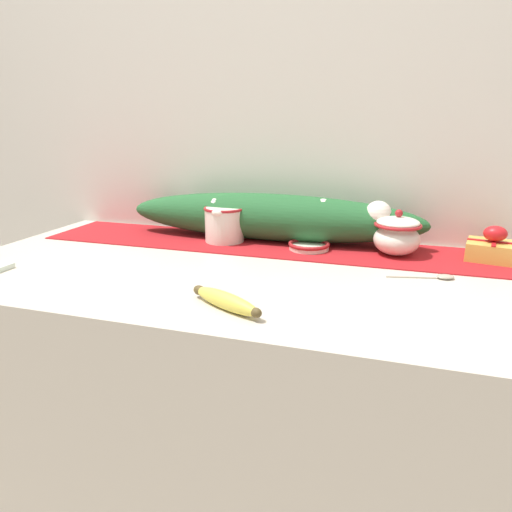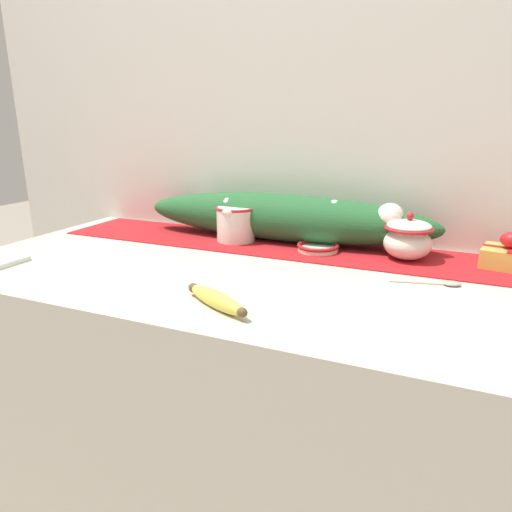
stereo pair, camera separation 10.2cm
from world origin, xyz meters
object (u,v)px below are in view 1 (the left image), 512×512
Objects in this scene: spoon at (441,277)px; gift_box at (493,248)px; small_dish at (309,246)px; cream_pitcher at (225,223)px; sugar_bowl at (397,235)px; banana at (225,301)px.

spoon is 1.07× the size of gift_box.
spoon is (0.33, -0.15, -0.01)m from small_dish.
small_dish is 0.36m from spoon.
spoon is (0.58, -0.16, -0.05)m from cream_pitcher.
small_dish is 0.82× the size of gift_box.
cream_pitcher is at bearing 179.89° from sugar_bowl.
small_dish is 0.46m from banana.
gift_box is (0.72, 0.02, -0.02)m from cream_pitcher.
spoon is at bearing -15.53° from cream_pitcher.
sugar_bowl reaches higher than cream_pitcher.
cream_pitcher is 0.72m from gift_box.
gift_box reaches higher than banana.
cream_pitcher is at bearing 111.17° from banana.
spoon is at bearing 37.08° from banana.
sugar_bowl is at bearing -0.11° from cream_pitcher.
small_dish is 0.76× the size of spoon.
sugar_bowl is at bearing -173.83° from gift_box.
small_dish is at bearing -3.79° from cream_pitcher.
banana is at bearing -68.83° from cream_pitcher.
sugar_bowl reaches higher than spoon.
banana is 0.50m from spoon.
small_dish is at bearing 80.82° from banana.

